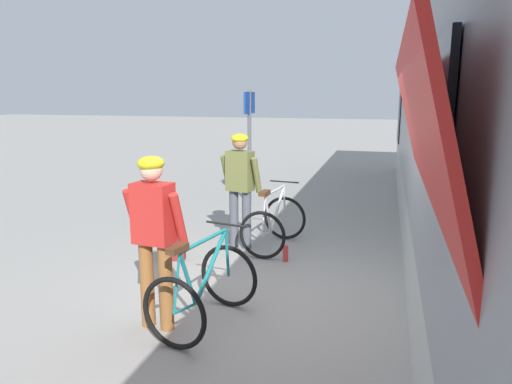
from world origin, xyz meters
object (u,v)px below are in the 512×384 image
object	(u,v)px
cyclist_far_in_red	(154,228)
bicycle_far_teal	(203,289)
backpack_on_platform	(175,246)
platform_sign_post	(249,128)
bicycle_near_silver	(274,223)
cyclist_near_in_olive	(240,180)
water_bottle_near_the_bikes	(286,253)

from	to	relation	value
cyclist_far_in_red	bicycle_far_teal	xyz separation A→B (m)	(0.44, 0.15, -0.65)
bicycle_far_teal	backpack_on_platform	world-z (taller)	bicycle_far_teal
bicycle_far_teal	platform_sign_post	size ratio (longest dim) A/B	0.49
bicycle_near_silver	backpack_on_platform	distance (m)	1.53
cyclist_far_in_red	bicycle_near_silver	distance (m)	2.88
cyclist_far_in_red	cyclist_near_in_olive	bearing A→B (deg)	88.91
water_bottle_near_the_bikes	platform_sign_post	world-z (taller)	platform_sign_post
cyclist_near_in_olive	cyclist_far_in_red	size ratio (longest dim) A/B	1.00
cyclist_near_in_olive	platform_sign_post	distance (m)	2.97
bicycle_near_silver	backpack_on_platform	bearing A→B (deg)	-145.57
bicycle_far_teal	platform_sign_post	xyz separation A→B (m)	(-1.07, 5.35, 1.22)
cyclist_near_in_olive	bicycle_near_silver	world-z (taller)	cyclist_near_in_olive
bicycle_near_silver	platform_sign_post	world-z (taller)	platform_sign_post
bicycle_far_teal	backpack_on_platform	bearing A→B (deg)	122.99
bicycle_near_silver	backpack_on_platform	size ratio (longest dim) A/B	2.86
backpack_on_platform	water_bottle_near_the_bikes	xyz separation A→B (m)	(1.54, 0.35, -0.08)
cyclist_far_in_red	bicycle_far_teal	size ratio (longest dim) A/B	1.49
cyclist_far_in_red	backpack_on_platform	xyz separation A→B (m)	(-0.69, 1.89, -0.85)
cyclist_near_in_olive	backpack_on_platform	bearing A→B (deg)	-133.47
cyclist_near_in_olive	platform_sign_post	xyz separation A→B (m)	(-0.68, 2.83, 0.57)
backpack_on_platform	platform_sign_post	world-z (taller)	platform_sign_post
cyclist_far_in_red	platform_sign_post	size ratio (longest dim) A/B	0.73
backpack_on_platform	bicycle_far_teal	bearing A→B (deg)	-73.29
cyclist_far_in_red	bicycle_far_teal	bearing A→B (deg)	18.43
cyclist_near_in_olive	bicycle_far_teal	world-z (taller)	cyclist_near_in_olive
water_bottle_near_the_bikes	platform_sign_post	bearing A→B (deg)	114.40
cyclist_near_in_olive	cyclist_far_in_red	bearing A→B (deg)	-91.09
cyclist_near_in_olive	backpack_on_platform	xyz separation A→B (m)	(-0.74, -0.78, -0.85)
cyclist_far_in_red	water_bottle_near_the_bikes	world-z (taller)	cyclist_far_in_red
cyclist_far_in_red	backpack_on_platform	bearing A→B (deg)	110.00
cyclist_far_in_red	bicycle_far_teal	world-z (taller)	cyclist_far_in_red
cyclist_far_in_red	platform_sign_post	bearing A→B (deg)	96.48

